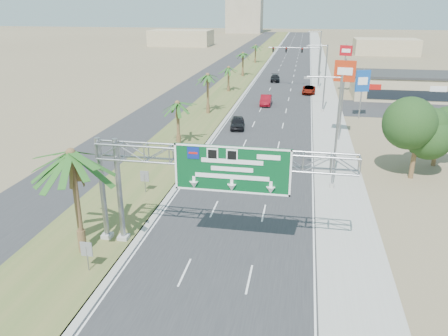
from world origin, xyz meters
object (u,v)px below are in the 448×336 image
palm_near (71,154)px  car_right_lane (309,90)px  pole_sign_red_near (344,76)px  sign_gantry (208,165)px  car_far (275,78)px  pole_sign_red_far (346,55)px  car_left_lane (237,123)px  car_mid_lane (266,100)px  pole_sign_blue (363,83)px  store_building (406,86)px  signal_mast (309,63)px

palm_near → car_right_lane: palm_near is taller
pole_sign_red_near → palm_near: bearing=-121.9°
sign_gantry → car_far: size_ratio=3.50×
sign_gantry → pole_sign_red_far: (12.51, 57.55, 0.97)m
car_left_lane → pole_sign_red_near: size_ratio=0.47×
car_left_lane → car_mid_lane: (2.39, 15.07, 0.03)m
pole_sign_red_near → pole_sign_blue: (3.58, 11.88, -2.54)m
car_mid_lane → pole_sign_red_near: (10.50, -18.28, 6.87)m
car_mid_lane → pole_sign_blue: 16.06m
sign_gantry → pole_sign_red_near: size_ratio=1.73×
car_mid_lane → pole_sign_red_far: (12.95, 11.90, 6.21)m
sign_gantry → car_right_lane: bearing=83.5°
store_building → car_left_lane: (-25.89, -25.49, -1.22)m
palm_near → car_mid_lane: bearing=80.8°
signal_mast → car_mid_lane: signal_mast is taller
car_right_lane → palm_near: bearing=-101.9°
car_mid_lane → car_left_lane: bearing=-100.3°
store_building → sign_gantry: bearing=-112.4°
palm_near → pole_sign_red_near: pole_sign_red_near is taller
car_mid_lane → pole_sign_red_far: 18.65m
car_mid_lane → pole_sign_red_far: bearing=41.3°
car_far → pole_sign_red_near: pole_sign_red_near is taller
car_right_lane → store_building: bearing=-0.7°
car_left_lane → pole_sign_red_far: pole_sign_red_far is taller
signal_mast → store_building: bearing=-19.5°
car_mid_lane → car_far: car_mid_lane is taller
car_right_lane → car_mid_lane: bearing=-119.6°
sign_gantry → pole_sign_red_near: pole_sign_red_near is taller
store_building → car_right_lane: (-16.59, 0.80, -1.30)m
palm_near → pole_sign_red_near: 34.50m
sign_gantry → pole_sign_blue: size_ratio=2.37×
palm_near → signal_mast: palm_near is taller
pole_sign_blue → car_left_lane: bearing=-152.2°
pole_sign_red_near → car_right_lane: bearing=96.9°
car_far → car_mid_lane: bearing=-93.2°
store_building → car_right_lane: bearing=177.2°
sign_gantry → signal_mast: size_ratio=1.63×
pole_sign_red_near → store_building: bearing=65.6°
signal_mast → car_right_lane: signal_mast is taller
palm_near → car_mid_lane: (7.70, 47.58, -6.12)m
sign_gantry → palm_near: palm_near is taller
car_mid_lane → car_right_lane: car_mid_lane is taller
sign_gantry → car_mid_lane: 45.95m
car_far → pole_sign_red_near: bearing=-79.4°
signal_mast → car_left_lane: (-9.06, -31.46, -4.08)m
car_mid_lane → pole_sign_blue: size_ratio=0.69×
sign_gantry → car_far: bearing=90.5°
palm_near → car_left_lane: palm_near is taller
palm_near → car_left_lane: 33.51m
car_mid_lane → car_right_lane: size_ratio=0.97×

